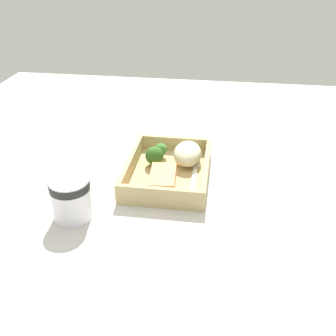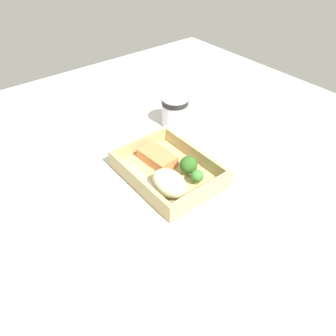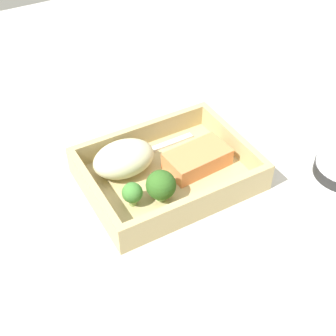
{
  "view_description": "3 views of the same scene",
  "coord_description": "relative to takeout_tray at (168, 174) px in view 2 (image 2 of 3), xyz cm",
  "views": [
    {
      "loc": [
        -84.29,
        -12.11,
        52.79
      ],
      "look_at": [
        0.0,
        0.0,
        2.7
      ],
      "focal_mm": 42.0,
      "sensor_mm": 36.0,
      "label": 1
    },
    {
      "loc": [
        52.09,
        -41.43,
        58.4
      ],
      "look_at": [
        0.0,
        0.0,
        2.7
      ],
      "focal_mm": 35.0,
      "sensor_mm": 36.0,
      "label": 2
    },
    {
      "loc": [
        27.77,
        48.95,
        54.3
      ],
      "look_at": [
        0.0,
        0.0,
        2.7
      ],
      "focal_mm": 50.0,
      "sensor_mm": 36.0,
      "label": 3
    }
  ],
  "objects": [
    {
      "name": "ground_plane",
      "position": [
        0.0,
        0.0,
        -1.6
      ],
      "size": [
        160.0,
        160.0,
        2.0
      ],
      "primitive_type": "cube",
      "color": "beige"
    },
    {
      "name": "takeout_tray",
      "position": [
        0.0,
        0.0,
        0.0
      ],
      "size": [
        27.1,
        20.35,
        1.2
      ],
      "primitive_type": "cube",
      "color": "tan",
      "rests_on": "ground_plane"
    },
    {
      "name": "tray_rim",
      "position": [
        0.0,
        0.0,
        2.55
      ],
      "size": [
        27.1,
        20.35,
        3.9
      ],
      "color": "tan",
      "rests_on": "takeout_tray"
    },
    {
      "name": "salmon_fillet",
      "position": [
        -5.34,
        0.51,
        2.13
      ],
      "size": [
        11.01,
        6.76,
        3.06
      ],
      "primitive_type": "cube",
      "rotation": [
        0.0,
        0.0,
        0.07
      ],
      "color": "#E6854E",
      "rests_on": "takeout_tray"
    },
    {
      "name": "mashed_potatoes",
      "position": [
        5.86,
        -4.31,
        3.37
      ],
      "size": [
        10.42,
        7.27,
        5.53
      ],
      "primitive_type": "ellipsoid",
      "color": "beige",
      "rests_on": "takeout_tray"
    },
    {
      "name": "broccoli_floret_1",
      "position": [
        3.55,
        4.07,
        3.32
      ],
      "size": [
        4.74,
        4.74,
        5.19
      ],
      "color": "#80A865",
      "rests_on": "takeout_tray"
    },
    {
      "name": "broccoli_floret_2",
      "position": [
        7.98,
        3.07,
        2.98
      ],
      "size": [
        3.24,
        3.24,
        4.11
      ],
      "color": "#7F9A51",
      "rests_on": "takeout_tray"
    },
    {
      "name": "fork",
      "position": [
        0.27,
        -6.72,
        0.82
      ],
      "size": [
        15.82,
        2.25,
        0.44
      ],
      "color": "white",
      "rests_on": "takeout_tray"
    },
    {
      "name": "paper_cup",
      "position": [
        -19.18,
        18.09,
        4.65
      ],
      "size": [
        8.58,
        8.58,
        9.4
      ],
      "color": "white",
      "rests_on": "ground_plane"
    },
    {
      "name": "receipt_slip",
      "position": [
        -27.21,
        -1.09,
        -0.48
      ],
      "size": [
        12.0,
        13.7,
        0.24
      ],
      "primitive_type": "cube",
      "rotation": [
        0.0,
        0.0,
        -0.46
      ],
      "color": "white",
      "rests_on": "ground_plane"
    }
  ]
}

